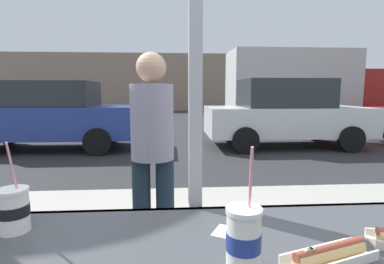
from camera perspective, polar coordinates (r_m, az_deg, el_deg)
The scene contains 11 objects.
ground_plane at distance 9.21m, azimuth -3.29°, elevation -1.53°, with size 60.00×60.00×0.00m, color #2D2D30.
sidewalk_strip at distance 3.04m, azimuth -1.84°, elevation -19.85°, with size 16.00×2.80×0.12m, color #B2ADA3.
building_facade_far at distance 24.27m, azimuth -3.75°, elevation 9.36°, with size 28.00×1.20×4.42m, color gray.
soda_cup_left at distance 1.16m, azimuth -30.77°, elevation -12.49°, with size 0.10×0.10×0.30m.
soda_cup_right at distance 0.80m, azimuth 9.72°, elevation -19.57°, with size 0.09×0.09×0.33m.
hotdog_tray_far at distance 0.94m, azimuth 24.61°, elevation -20.30°, with size 0.28×0.17×0.05m.
napkin_wrapper at distance 1.03m, azimuth 7.77°, elevation -18.50°, with size 0.12×0.09×0.00m, color white.
parked_car_blue at distance 8.45m, azimuth -25.67°, elevation 2.91°, with size 4.58×1.90×1.72m.
parked_car_white at distance 8.41m, azimuth 17.22°, elevation 3.43°, with size 4.21×1.97×1.79m.
box_truck at distance 13.55m, azimuth 20.75°, elevation 8.04°, with size 6.76×2.44×3.12m.
pedestrian at distance 2.28m, azimuth -7.49°, elevation -2.77°, with size 0.32×0.32×1.63m.
Camera 1 is at (-0.09, -1.10, 1.46)m, focal length 28.15 mm.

